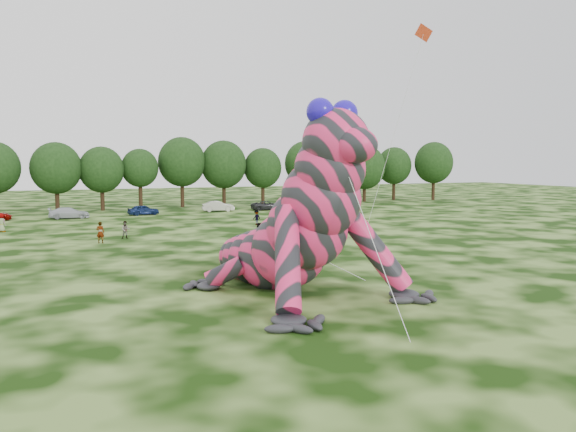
% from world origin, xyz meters
% --- Properties ---
extents(ground, '(240.00, 240.00, 0.00)m').
position_xyz_m(ground, '(0.00, 0.00, 0.00)').
color(ground, '#16330A').
rests_on(ground, ground).
extents(inflatable_gecko, '(21.28, 23.44, 9.86)m').
position_xyz_m(inflatable_gecko, '(0.44, 2.97, 4.93)').
color(inflatable_gecko, '#F32767').
rests_on(inflatable_gecko, ground).
extents(flying_kite, '(4.37, 3.12, 17.15)m').
position_xyz_m(flying_kite, '(14.68, 9.85, 15.07)').
color(flying_kite, red).
rests_on(flying_kite, ground).
extents(tree_7, '(6.68, 6.01, 9.48)m').
position_xyz_m(tree_7, '(-10.08, 56.80, 4.74)').
color(tree_7, black).
rests_on(tree_7, ground).
extents(tree_8, '(6.14, 5.53, 8.94)m').
position_xyz_m(tree_8, '(-4.22, 56.99, 4.47)').
color(tree_8, black).
rests_on(tree_8, ground).
extents(tree_9, '(5.27, 4.74, 8.68)m').
position_xyz_m(tree_9, '(1.06, 57.35, 4.34)').
color(tree_9, black).
rests_on(tree_9, ground).
extents(tree_10, '(7.09, 6.38, 10.50)m').
position_xyz_m(tree_10, '(7.40, 58.58, 5.25)').
color(tree_10, black).
rests_on(tree_10, ground).
extents(tree_11, '(7.01, 6.31, 10.07)m').
position_xyz_m(tree_11, '(13.79, 58.20, 5.03)').
color(tree_11, black).
rests_on(tree_11, ground).
extents(tree_12, '(5.99, 5.39, 8.97)m').
position_xyz_m(tree_12, '(20.01, 57.74, 4.49)').
color(tree_12, black).
rests_on(tree_12, ground).
extents(tree_13, '(6.83, 6.15, 10.13)m').
position_xyz_m(tree_13, '(27.13, 57.13, 5.06)').
color(tree_13, black).
rests_on(tree_13, ground).
extents(tree_14, '(6.82, 6.14, 9.40)m').
position_xyz_m(tree_14, '(33.46, 58.72, 4.70)').
color(tree_14, black).
rests_on(tree_14, ground).
extents(tree_15, '(7.17, 6.45, 9.63)m').
position_xyz_m(tree_15, '(38.47, 57.77, 4.82)').
color(tree_15, black).
rests_on(tree_15, ground).
extents(tree_16, '(6.26, 5.63, 9.37)m').
position_xyz_m(tree_16, '(45.45, 59.37, 4.69)').
color(tree_16, black).
rests_on(tree_16, ground).
extents(tree_17, '(6.98, 6.28, 10.30)m').
position_xyz_m(tree_17, '(51.95, 56.66, 5.15)').
color(tree_17, black).
rests_on(tree_17, ground).
extents(car_3, '(4.73, 2.05, 1.36)m').
position_xyz_m(car_3, '(-8.88, 46.90, 0.68)').
color(car_3, silver).
rests_on(car_3, ground).
extents(car_4, '(4.12, 2.17, 1.34)m').
position_xyz_m(car_4, '(0.04, 47.82, 0.67)').
color(car_4, '#112151').
rests_on(car_4, ground).
extents(car_5, '(4.52, 2.08, 1.43)m').
position_xyz_m(car_5, '(10.29, 49.12, 0.72)').
color(car_5, beige).
rests_on(car_5, ground).
extents(car_6, '(4.64, 2.15, 1.29)m').
position_xyz_m(car_6, '(17.38, 48.72, 0.64)').
color(car_6, '#28282A').
rests_on(car_6, ground).
extents(car_7, '(5.22, 2.58, 1.46)m').
position_xyz_m(car_7, '(27.17, 46.18, 0.73)').
color(car_7, white).
rests_on(car_7, ground).
extents(spectator_4, '(1.04, 1.04, 1.82)m').
position_xyz_m(spectator_4, '(-15.33, 35.73, 0.91)').
color(spectator_4, gray).
rests_on(spectator_4, ground).
extents(spectator_5, '(0.97, 1.65, 1.70)m').
position_xyz_m(spectator_5, '(5.50, 19.16, 0.85)').
color(spectator_5, gray).
rests_on(spectator_5, ground).
extents(spectator_3, '(1.11, 0.65, 1.77)m').
position_xyz_m(spectator_3, '(15.40, 28.46, 0.88)').
color(spectator_3, gray).
rests_on(spectator_3, ground).
extents(spectator_1, '(0.82, 0.67, 1.59)m').
position_xyz_m(spectator_1, '(-4.71, 26.07, 0.79)').
color(spectator_1, gray).
rests_on(spectator_1, ground).
extents(spectator_2, '(1.18, 0.95, 1.60)m').
position_xyz_m(spectator_2, '(9.72, 31.77, 0.80)').
color(spectator_2, gray).
rests_on(spectator_2, ground).
extents(spectator_0, '(0.79, 0.66, 1.84)m').
position_xyz_m(spectator_0, '(-7.02, 23.95, 0.92)').
color(spectator_0, gray).
rests_on(spectator_0, ground).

